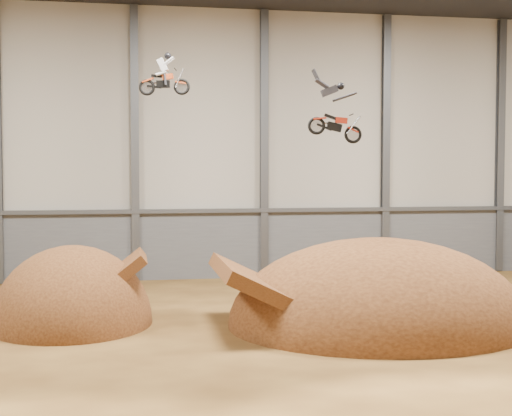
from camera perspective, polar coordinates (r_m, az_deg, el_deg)
The scene contains 12 objects.
floor at distance 22.90m, azimuth -0.79°, elevation -11.21°, with size 40.00×40.00×0.00m, color #4E3215.
back_wall at distance 37.11m, azimuth -4.49°, elevation 5.12°, with size 40.00×0.10×14.00m, color #B0A99C.
lower_band_back at distance 37.19m, azimuth -4.44°, elevation -2.99°, with size 39.80×0.18×3.50m, color #57595E.
steel_rail at distance 36.90m, azimuth -4.43°, elevation -0.23°, with size 39.80×0.35×0.20m, color #47494F.
steel_column_2 at distance 36.75m, azimuth -9.66°, elevation 5.11°, with size 0.40×0.36×13.90m, color #47494F.
steel_column_3 at distance 37.38m, azimuth 0.65°, elevation 5.11°, with size 0.40×0.36×13.90m, color #47494F.
steel_column_4 at distance 39.15m, azimuth 10.32°, elevation 4.97°, with size 0.40×0.36×13.90m, color #47494F.
steel_column_5 at distance 41.93m, azimuth 18.93°, elevation 4.72°, with size 0.40×0.36×13.90m, color #47494F.
takeoff_ramp at distance 27.29m, azimuth -14.46°, elevation -8.98°, with size 5.79×6.68×5.79m, color #422210.
landing_ramp at distance 26.75m, azimuth 9.73°, elevation -9.18°, with size 11.01×9.74×6.35m, color #422210.
fmx_rider_a at distance 26.97m, azimuth -7.34°, elevation 10.74°, with size 1.87×0.71×1.69m, color #C2461C, non-canonical shape.
fmx_rider_b at distance 25.26m, azimuth 6.18°, elevation 8.03°, with size 2.57×0.73×2.20m, color red, non-canonical shape.
Camera 1 is at (-3.52, -21.92, 5.62)m, focal length 50.00 mm.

